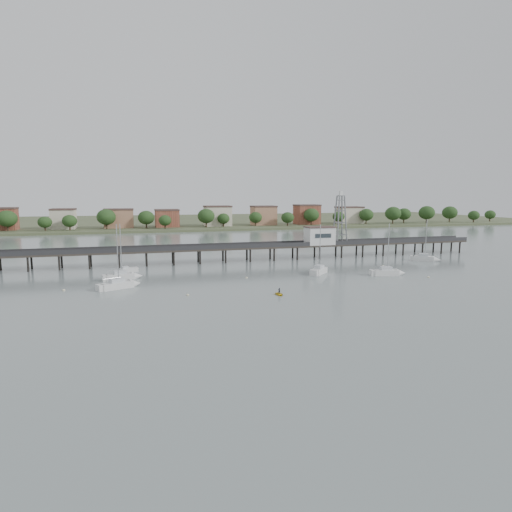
{
  "coord_description": "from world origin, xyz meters",
  "views": [
    {
      "loc": [
        -26.83,
        -54.82,
        18.34
      ],
      "look_at": [
        0.56,
        42.0,
        4.0
      ],
      "focal_mm": 30.0,
      "sensor_mm": 36.0,
      "label": 1
    }
  ],
  "objects_px": {
    "lattice_tower": "(340,220)",
    "sailboat_b": "(126,276)",
    "white_tender": "(129,270)",
    "pier": "(236,248)",
    "sailboat_e": "(428,259)",
    "yellow_dinghy": "(279,295)",
    "sailboat_d": "(390,272)",
    "sailboat_a": "(123,285)",
    "sailboat_c": "(321,270)"
  },
  "relations": [
    {
      "from": "sailboat_c",
      "to": "sailboat_a",
      "type": "bearing_deg",
      "value": 142.01
    },
    {
      "from": "white_tender",
      "to": "yellow_dinghy",
      "type": "xyz_separation_m",
      "value": [
        27.22,
        -32.68,
        -0.49
      ]
    },
    {
      "from": "pier",
      "to": "sailboat_d",
      "type": "height_order",
      "value": "sailboat_d"
    },
    {
      "from": "sailboat_e",
      "to": "sailboat_c",
      "type": "height_order",
      "value": "sailboat_e"
    },
    {
      "from": "lattice_tower",
      "to": "white_tender",
      "type": "bearing_deg",
      "value": -171.73
    },
    {
      "from": "pier",
      "to": "sailboat_c",
      "type": "xyz_separation_m",
      "value": [
        15.22,
        -22.76,
        -3.15
      ]
    },
    {
      "from": "sailboat_b",
      "to": "sailboat_d",
      "type": "relative_size",
      "value": 1.02
    },
    {
      "from": "sailboat_b",
      "to": "sailboat_c",
      "type": "xyz_separation_m",
      "value": [
        44.49,
        -4.77,
        0.0
      ]
    },
    {
      "from": "sailboat_a",
      "to": "sailboat_e",
      "type": "height_order",
      "value": "sailboat_a"
    },
    {
      "from": "pier",
      "to": "yellow_dinghy",
      "type": "xyz_separation_m",
      "value": [
        -1.59,
        -41.45,
        -3.79
      ]
    },
    {
      "from": "sailboat_a",
      "to": "yellow_dinghy",
      "type": "relative_size",
      "value": 5.58
    },
    {
      "from": "lattice_tower",
      "to": "sailboat_b",
      "type": "bearing_deg",
      "value": -163.51
    },
    {
      "from": "sailboat_c",
      "to": "white_tender",
      "type": "height_order",
      "value": "sailboat_c"
    },
    {
      "from": "sailboat_a",
      "to": "sailboat_d",
      "type": "height_order",
      "value": "sailboat_a"
    },
    {
      "from": "lattice_tower",
      "to": "sailboat_b",
      "type": "distance_m",
      "value": 64.24
    },
    {
      "from": "sailboat_a",
      "to": "yellow_dinghy",
      "type": "xyz_separation_m",
      "value": [
        28.03,
        -14.39,
        -0.64
      ]
    },
    {
      "from": "pier",
      "to": "sailboat_e",
      "type": "bearing_deg",
      "value": -14.8
    },
    {
      "from": "sailboat_e",
      "to": "white_tender",
      "type": "bearing_deg",
      "value": -144.69
    },
    {
      "from": "pier",
      "to": "sailboat_a",
      "type": "relative_size",
      "value": 11.15
    },
    {
      "from": "lattice_tower",
      "to": "yellow_dinghy",
      "type": "xyz_separation_m",
      "value": [
        -33.09,
        -41.45,
        -11.1
      ]
    },
    {
      "from": "sailboat_d",
      "to": "white_tender",
      "type": "bearing_deg",
      "value": 170.76
    },
    {
      "from": "sailboat_b",
      "to": "sailboat_a",
      "type": "height_order",
      "value": "sailboat_a"
    },
    {
      "from": "pier",
      "to": "white_tender",
      "type": "relative_size",
      "value": 33.81
    },
    {
      "from": "sailboat_e",
      "to": "sailboat_d",
      "type": "bearing_deg",
      "value": -105.56
    },
    {
      "from": "white_tender",
      "to": "pier",
      "type": "bearing_deg",
      "value": -0.34
    },
    {
      "from": "lattice_tower",
      "to": "sailboat_e",
      "type": "relative_size",
      "value": 1.26
    },
    {
      "from": "lattice_tower",
      "to": "sailboat_e",
      "type": "xyz_separation_m",
      "value": [
        20.44,
        -13.72,
        -10.45
      ]
    },
    {
      "from": "sailboat_c",
      "to": "lattice_tower",
      "type": "bearing_deg",
      "value": 10.94
    },
    {
      "from": "sailboat_e",
      "to": "pier",
      "type": "bearing_deg",
      "value": -155.98
    },
    {
      "from": "sailboat_d",
      "to": "sailboat_e",
      "type": "bearing_deg",
      "value": 46.17
    },
    {
      "from": "sailboat_a",
      "to": "yellow_dinghy",
      "type": "distance_m",
      "value": 31.51
    },
    {
      "from": "sailboat_d",
      "to": "yellow_dinghy",
      "type": "xyz_separation_m",
      "value": [
        -31.15,
        -11.68,
        -0.65
      ]
    },
    {
      "from": "sailboat_b",
      "to": "yellow_dinghy",
      "type": "relative_size",
      "value": 5.34
    },
    {
      "from": "sailboat_d",
      "to": "sailboat_c",
      "type": "bearing_deg",
      "value": 164.51
    },
    {
      "from": "sailboat_b",
      "to": "yellow_dinghy",
      "type": "distance_m",
      "value": 36.29
    },
    {
      "from": "lattice_tower",
      "to": "sailboat_a",
      "type": "relative_size",
      "value": 1.15
    },
    {
      "from": "sailboat_b",
      "to": "yellow_dinghy",
      "type": "height_order",
      "value": "sailboat_b"
    },
    {
      "from": "pier",
      "to": "sailboat_b",
      "type": "height_order",
      "value": "sailboat_b"
    },
    {
      "from": "sailboat_b",
      "to": "sailboat_a",
      "type": "xyz_separation_m",
      "value": [
        -0.35,
        -9.07,
        -0.0
      ]
    },
    {
      "from": "pier",
      "to": "yellow_dinghy",
      "type": "relative_size",
      "value": 62.2
    },
    {
      "from": "sailboat_b",
      "to": "sailboat_e",
      "type": "bearing_deg",
      "value": -8.5
    },
    {
      "from": "pier",
      "to": "sailboat_d",
      "type": "relative_size",
      "value": 11.88
    },
    {
      "from": "sailboat_e",
      "to": "sailboat_d",
      "type": "distance_m",
      "value": 27.54
    },
    {
      "from": "sailboat_d",
      "to": "white_tender",
      "type": "height_order",
      "value": "sailboat_d"
    },
    {
      "from": "lattice_tower",
      "to": "sailboat_c",
      "type": "xyz_separation_m",
      "value": [
        -16.28,
        -22.76,
        -10.45
      ]
    },
    {
      "from": "sailboat_e",
      "to": "sailboat_d",
      "type": "height_order",
      "value": "sailboat_d"
    },
    {
      "from": "pier",
      "to": "sailboat_b",
      "type": "relative_size",
      "value": 11.64
    },
    {
      "from": "sailboat_c",
      "to": "pier",
      "type": "bearing_deg",
      "value": 80.29
    },
    {
      "from": "sailboat_e",
      "to": "yellow_dinghy",
      "type": "relative_size",
      "value": 5.09
    },
    {
      "from": "sailboat_b",
      "to": "white_tender",
      "type": "bearing_deg",
      "value": 75.61
    }
  ]
}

